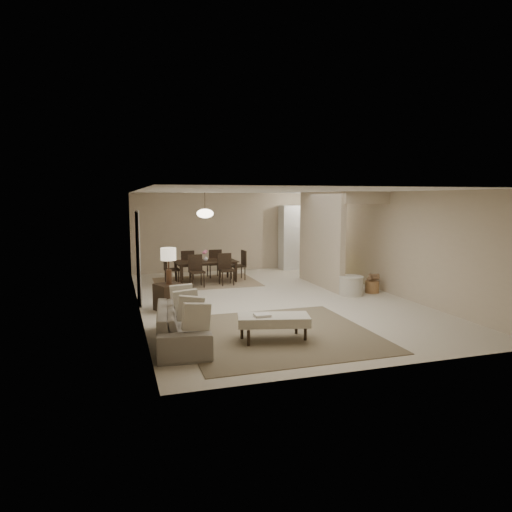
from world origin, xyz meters
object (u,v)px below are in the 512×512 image
object	(u,v)px
dining_table	(206,272)
wicker_basket	(372,287)
ottoman_bench	(274,320)
side_table	(169,297)
sofa	(183,325)
round_pouf	(351,286)
pantry_cabinet	(298,237)

from	to	relation	value
dining_table	wicker_basket	bearing A→B (deg)	-39.13
wicker_basket	ottoman_bench	bearing A→B (deg)	-141.57
ottoman_bench	side_table	xyz separation A→B (m)	(-1.41, 2.55, -0.06)
sofa	round_pouf	bearing A→B (deg)	-54.68
ottoman_bench	wicker_basket	size ratio (longest dim) A/B	3.71
round_pouf	dining_table	xyz separation A→B (m)	(-3.03, 2.74, 0.07)
pantry_cabinet	wicker_basket	world-z (taller)	pantry_cabinet
pantry_cabinet	wicker_basket	size ratio (longest dim) A/B	6.15
sofa	ottoman_bench	bearing A→B (deg)	-95.42
ottoman_bench	side_table	size ratio (longest dim) A/B	2.25
ottoman_bench	wicker_basket	bearing A→B (deg)	52.18
sofa	side_table	distance (m)	2.25
pantry_cabinet	side_table	distance (m)	6.57
sofa	round_pouf	distance (m)	5.08
side_table	round_pouf	bearing A→B (deg)	2.86
pantry_cabinet	dining_table	bearing A→B (deg)	-156.07
side_table	dining_table	xyz separation A→B (m)	(1.35, 2.96, 0.02)
sofa	ottoman_bench	distance (m)	1.49
pantry_cabinet	round_pouf	distance (m)	4.34
pantry_cabinet	round_pouf	world-z (taller)	pantry_cabinet
dining_table	round_pouf	bearing A→B (deg)	-45.54
round_pouf	ottoman_bench	bearing A→B (deg)	-137.04
ottoman_bench	side_table	distance (m)	2.92
dining_table	ottoman_bench	bearing A→B (deg)	-92.84
pantry_cabinet	side_table	bearing A→B (deg)	-136.74
pantry_cabinet	wicker_basket	distance (m)	4.26
round_pouf	side_table	bearing A→B (deg)	-177.14
side_table	wicker_basket	world-z (taller)	side_table
side_table	wicker_basket	size ratio (longest dim) A/B	1.65
pantry_cabinet	ottoman_bench	bearing A→B (deg)	-115.43
pantry_cabinet	side_table	xyz separation A→B (m)	(-4.75, -4.47, -0.77)
side_table	dining_table	bearing A→B (deg)	65.44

